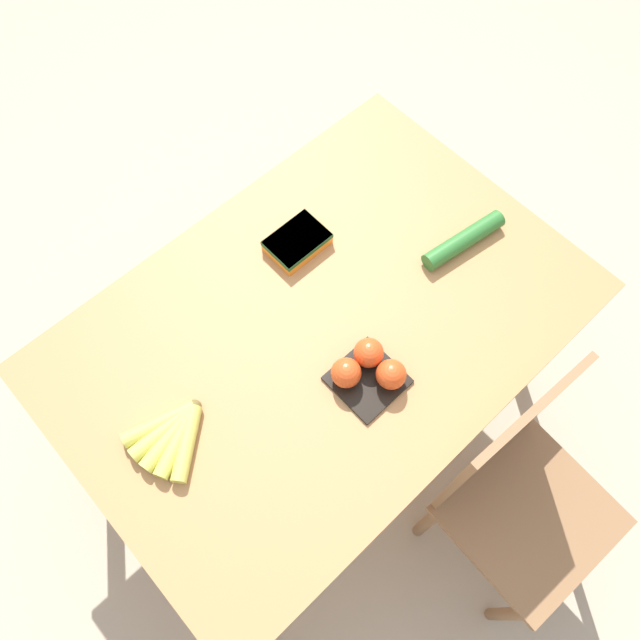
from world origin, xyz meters
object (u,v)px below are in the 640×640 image
(chair, at_px, (516,492))
(tomato_pack, at_px, (368,369))
(carrot_bag, at_px, (297,242))
(banana_bunch, at_px, (172,435))
(cucumber_near, at_px, (464,240))

(chair, relative_size, tomato_pack, 5.82)
(chair, bearing_deg, carrot_bag, 93.44)
(banana_bunch, distance_m, tomato_pack, 0.51)
(chair, xyz_separation_m, cucumber_near, (-0.34, -0.56, 0.27))
(chair, height_order, tomato_pack, chair)
(carrot_bag, bearing_deg, banana_bunch, 18.95)
(banana_bunch, height_order, carrot_bag, carrot_bag)
(banana_bunch, distance_m, cucumber_near, 0.94)
(banana_bunch, bearing_deg, chair, 131.51)
(banana_bunch, height_order, cucumber_near, cucumber_near)
(chair, height_order, banana_bunch, chair)
(carrot_bag, bearing_deg, cucumber_near, 137.68)
(chair, xyz_separation_m, banana_bunch, (0.60, -0.67, 0.27))
(carrot_bag, height_order, cucumber_near, cucumber_near)
(carrot_bag, bearing_deg, tomato_pack, 72.75)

